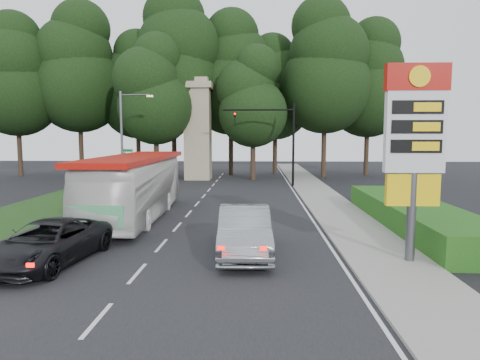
{
  "coord_description": "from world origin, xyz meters",
  "views": [
    {
      "loc": [
        3.83,
        -12.78,
        4.48
      ],
      "look_at": [
        3.01,
        8.75,
        2.2
      ],
      "focal_mm": 32.0,
      "sensor_mm": 36.0,
      "label": 1
    }
  ],
  "objects_px": {
    "traffic_signal_mast": "(278,133)",
    "monument": "(198,129)",
    "streetlight_signs": "(124,135)",
    "suv_charcoal": "(47,243)",
    "transit_bus": "(135,187)",
    "gas_station_pylon": "(415,136)",
    "sedan_silver": "(245,231)"
  },
  "relations": [
    {
      "from": "traffic_signal_mast",
      "to": "sedan_silver",
      "type": "height_order",
      "value": "traffic_signal_mast"
    },
    {
      "from": "traffic_signal_mast",
      "to": "streetlight_signs",
      "type": "height_order",
      "value": "streetlight_signs"
    },
    {
      "from": "transit_bus",
      "to": "traffic_signal_mast",
      "type": "bearing_deg",
      "value": 57.83
    },
    {
      "from": "transit_bus",
      "to": "sedan_silver",
      "type": "relative_size",
      "value": 2.24
    },
    {
      "from": "sedan_silver",
      "to": "suv_charcoal",
      "type": "height_order",
      "value": "sedan_silver"
    },
    {
      "from": "traffic_signal_mast",
      "to": "suv_charcoal",
      "type": "distance_m",
      "value": 24.62
    },
    {
      "from": "gas_station_pylon",
      "to": "traffic_signal_mast",
      "type": "bearing_deg",
      "value": 99.09
    },
    {
      "from": "monument",
      "to": "suv_charcoal",
      "type": "bearing_deg",
      "value": -92.81
    },
    {
      "from": "suv_charcoal",
      "to": "monument",
      "type": "bearing_deg",
      "value": 94.77
    },
    {
      "from": "streetlight_signs",
      "to": "monument",
      "type": "xyz_separation_m",
      "value": [
        4.99,
        7.99,
        0.67
      ]
    },
    {
      "from": "gas_station_pylon",
      "to": "streetlight_signs",
      "type": "height_order",
      "value": "streetlight_signs"
    },
    {
      "from": "traffic_signal_mast",
      "to": "monument",
      "type": "height_order",
      "value": "monument"
    },
    {
      "from": "gas_station_pylon",
      "to": "streetlight_signs",
      "type": "relative_size",
      "value": 0.86
    },
    {
      "from": "transit_bus",
      "to": "monument",
      "type": "bearing_deg",
      "value": 86.3
    },
    {
      "from": "gas_station_pylon",
      "to": "suv_charcoal",
      "type": "height_order",
      "value": "gas_station_pylon"
    },
    {
      "from": "streetlight_signs",
      "to": "transit_bus",
      "type": "relative_size",
      "value": 0.66
    },
    {
      "from": "traffic_signal_mast",
      "to": "monument",
      "type": "relative_size",
      "value": 0.72
    },
    {
      "from": "traffic_signal_mast",
      "to": "sedan_silver",
      "type": "relative_size",
      "value": 1.33
    },
    {
      "from": "streetlight_signs",
      "to": "transit_bus",
      "type": "bearing_deg",
      "value": -70.51
    },
    {
      "from": "monument",
      "to": "suv_charcoal",
      "type": "height_order",
      "value": "monument"
    },
    {
      "from": "traffic_signal_mast",
      "to": "suv_charcoal",
      "type": "bearing_deg",
      "value": -111.94
    },
    {
      "from": "traffic_signal_mast",
      "to": "gas_station_pylon",
      "type": "bearing_deg",
      "value": -80.91
    },
    {
      "from": "streetlight_signs",
      "to": "traffic_signal_mast",
      "type": "bearing_deg",
      "value": 8.92
    },
    {
      "from": "suv_charcoal",
      "to": "traffic_signal_mast",
      "type": "bearing_deg",
      "value": 75.64
    },
    {
      "from": "gas_station_pylon",
      "to": "monument",
      "type": "distance_m",
      "value": 30.17
    },
    {
      "from": "suv_charcoal",
      "to": "streetlight_signs",
      "type": "bearing_deg",
      "value": 107.48
    },
    {
      "from": "streetlight_signs",
      "to": "transit_bus",
      "type": "xyz_separation_m",
      "value": [
        4.34,
        -12.26,
        -2.75
      ]
    },
    {
      "from": "suv_charcoal",
      "to": "sedan_silver",
      "type": "bearing_deg",
      "value": 19.73
    },
    {
      "from": "streetlight_signs",
      "to": "suv_charcoal",
      "type": "bearing_deg",
      "value": -80.1
    },
    {
      "from": "transit_bus",
      "to": "suv_charcoal",
      "type": "distance_m",
      "value": 8.38
    },
    {
      "from": "gas_station_pylon",
      "to": "monument",
      "type": "height_order",
      "value": "monument"
    },
    {
      "from": "streetlight_signs",
      "to": "suv_charcoal",
      "type": "distance_m",
      "value": 21.19
    }
  ]
}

